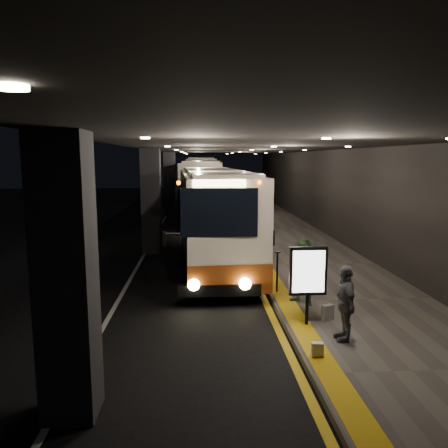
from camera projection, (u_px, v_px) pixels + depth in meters
name	position (u px, v px, depth m)	size (l,w,h in m)	color
ground	(185.00, 276.00, 14.90)	(90.00, 90.00, 0.00)	black
lane_line_white	(148.00, 247.00, 19.73)	(0.12, 50.00, 0.01)	silver
kerb_stripe_yellow	(240.00, 246.00, 19.97)	(0.18, 50.00, 0.01)	gold
sidewalk	(291.00, 244.00, 20.10)	(4.50, 50.00, 0.15)	#514C44
tactile_strip	(250.00, 243.00, 19.98)	(0.50, 50.00, 0.01)	gold
terminal_wall	(342.00, 180.00, 19.79)	(0.10, 50.00, 6.00)	black
support_columns	(151.00, 201.00, 18.44)	(0.80, 24.80, 4.40)	black
canopy	(243.00, 144.00, 19.29)	(9.00, 50.00, 0.40)	black
coach_main	(213.00, 219.00, 16.86)	(2.89, 11.22, 3.47)	beige
coach_second	(205.00, 191.00, 29.92)	(3.10, 11.95, 3.72)	beige
coach_third	(201.00, 180.00, 42.96)	(2.65, 12.56, 3.95)	beige
passenger_boarding	(267.00, 249.00, 14.70)	(0.60, 0.39, 1.64)	#D06172
passenger_waiting_green	(304.00, 272.00, 11.48)	(0.85, 0.53, 1.75)	#406639
passenger_waiting_grey	(345.00, 303.00, 9.22)	(0.96, 0.49, 1.64)	#515056
bag_polka	(328.00, 312.00, 10.47)	(0.30, 0.13, 0.37)	black
bag_plain	(318.00, 350.00, 8.51)	(0.23, 0.13, 0.29)	silver
info_sign	(308.00, 273.00, 10.00)	(0.88, 0.13, 1.85)	black
stanchion_post	(277.00, 272.00, 12.59)	(0.05, 0.05, 1.19)	black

